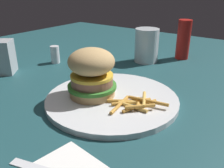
{
  "coord_description": "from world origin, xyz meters",
  "views": [
    {
      "loc": [
        0.3,
        -0.36,
        0.24
      ],
      "look_at": [
        0.02,
        0.02,
        0.04
      ],
      "focal_mm": 38.58,
      "sensor_mm": 36.0,
      "label": 1
    }
  ],
  "objects": [
    {
      "name": "ketchup_bottle",
      "position": [
        0.03,
        0.42,
        0.06
      ],
      "size": [
        0.04,
        0.04,
        0.13
      ],
      "primitive_type": "cylinder",
      "color": "#B21914",
      "rests_on": "ground_plane"
    },
    {
      "name": "drink_glass",
      "position": [
        -0.06,
        0.32,
        0.05
      ],
      "size": [
        0.08,
        0.08,
        0.11
      ],
      "color": "silver",
      "rests_on": "ground_plane"
    },
    {
      "name": "sandwich",
      "position": [
        -0.02,
        -0.0,
        0.07
      ],
      "size": [
        0.11,
        0.11,
        0.11
      ],
      "color": "tan",
      "rests_on": "plate"
    },
    {
      "name": "fries_pile",
      "position": [
        0.09,
        0.01,
        0.02
      ],
      "size": [
        0.12,
        0.11,
        0.01
      ],
      "color": "#E5B251",
      "rests_on": "plate"
    },
    {
      "name": "salt_shaker",
      "position": [
        -0.28,
        0.13,
        0.03
      ],
      "size": [
        0.03,
        0.03,
        0.06
      ],
      "primitive_type": "cylinder",
      "color": "white",
      "rests_on": "ground_plane"
    },
    {
      "name": "ground_plane",
      "position": [
        0.0,
        0.0,
        0.0
      ],
      "size": [
        1.6,
        1.6,
        0.0
      ],
      "primitive_type": "plane",
      "color": "#1E474C"
    },
    {
      "name": "plate",
      "position": [
        0.02,
        0.02,
        0.01
      ],
      "size": [
        0.29,
        0.29,
        0.01
      ],
      "primitive_type": "cylinder",
      "color": "silver",
      "rests_on": "ground_plane"
    }
  ]
}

